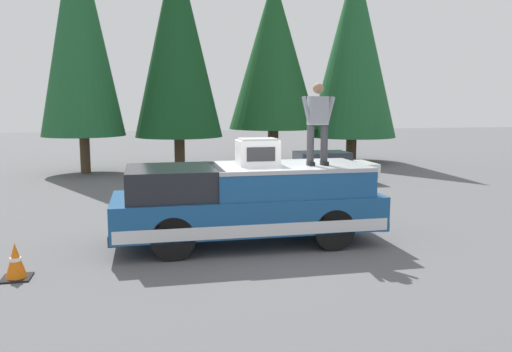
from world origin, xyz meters
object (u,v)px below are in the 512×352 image
traffic_cone (16,262)px  pickup_truck (247,202)px  person_on_truck_bed (318,122)px  parked_car_white (320,168)px  compressor_unit (258,152)px

traffic_cone → pickup_truck: bearing=-72.0°
pickup_truck → traffic_cone: pickup_truck is taller
pickup_truck → traffic_cone: bearing=108.0°
person_on_truck_bed → parked_car_white: size_ratio=0.41×
person_on_truck_bed → compressor_unit: bearing=78.1°
compressor_unit → traffic_cone: compressor_unit is taller
pickup_truck → traffic_cone: 4.50m
person_on_truck_bed → parked_car_white: 8.38m
compressor_unit → person_on_truck_bed: size_ratio=0.50×
compressor_unit → traffic_cone: size_ratio=1.35×
person_on_truck_bed → traffic_cone: 6.21m
parked_car_white → traffic_cone: bearing=136.2°
pickup_truck → compressor_unit: size_ratio=6.60×
parked_car_white → person_on_truck_bed: bearing=160.2°
compressor_unit → parked_car_white: compressor_unit is taller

